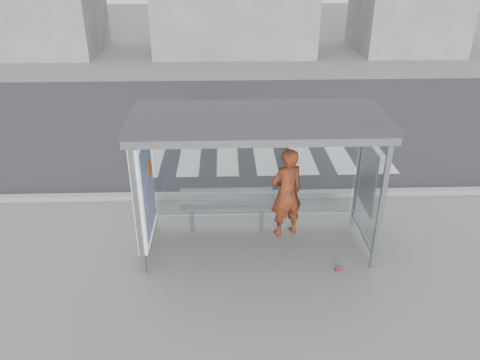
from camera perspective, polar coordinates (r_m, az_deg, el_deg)
name	(u,v)px	position (r m, az deg, el deg)	size (l,w,h in m)	color
ground	(256,247)	(8.92, 1.99, -8.14)	(80.00, 80.00, 0.00)	slate
road	(242,121)	(15.18, 0.25, 7.21)	(30.00, 10.00, 0.01)	#2D2D30
curb	(251,195)	(10.54, 1.30, -1.78)	(30.00, 0.18, 0.12)	gray
crosswalk	(264,152)	(12.89, 2.90, 3.47)	(6.55, 3.00, 0.00)	silver
bus_shelter	(236,149)	(7.99, -0.48, 3.79)	(4.25, 1.65, 2.62)	gray
building_center	(234,1)	(25.43, -0.75, 20.98)	(8.00, 5.00, 5.00)	slate
person	(286,193)	(8.89, 5.69, -1.57)	(0.66, 0.43, 1.80)	#E45C15
bench	(227,207)	(9.10, -1.64, -3.29)	(1.77, 0.22, 0.91)	slate
soda_can	(338,269)	(8.50, 11.91, -10.52)	(0.07, 0.07, 0.13)	#C83B50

